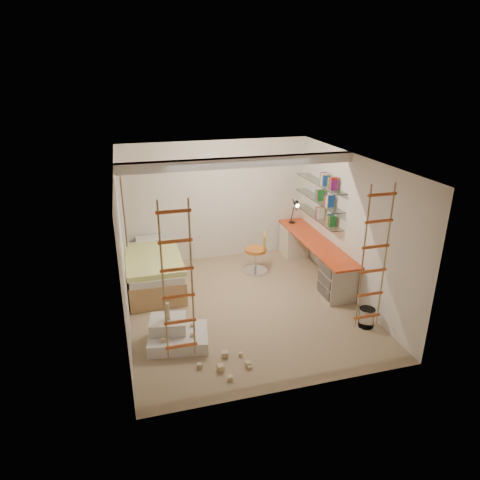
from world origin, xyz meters
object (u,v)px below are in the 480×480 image
object	(u,v)px
bed	(154,270)
swivel_chair	(257,258)
play_platform	(176,334)
desk	(314,256)

from	to	relation	value
bed	swivel_chair	xyz separation A→B (m)	(2.10, 0.02, -0.01)
bed	play_platform	world-z (taller)	bed
bed	play_platform	xyz separation A→B (m)	(0.15, -2.03, -0.17)
bed	play_platform	bearing A→B (deg)	-85.83
swivel_chair	bed	bearing A→B (deg)	-179.43
bed	play_platform	size ratio (longest dim) A/B	2.01
desk	play_platform	distance (m)	3.48
bed	play_platform	distance (m)	2.05
desk	swivel_chair	distance (m)	1.17
bed	swivel_chair	distance (m)	2.10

